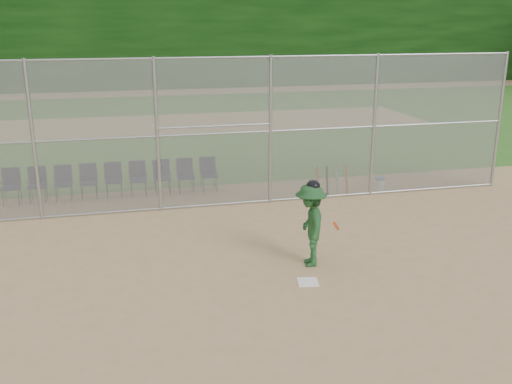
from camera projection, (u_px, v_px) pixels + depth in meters
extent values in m
plane|color=tan|center=(286.00, 283.00, 10.97)|extent=(100.00, 100.00, 0.00)
plane|color=#2F651E|center=(181.00, 124.00, 27.71)|extent=(100.00, 100.00, 0.00)
plane|color=tan|center=(181.00, 124.00, 27.71)|extent=(24.00, 24.00, 0.00)
cube|color=gray|center=(234.00, 133.00, 15.04)|extent=(16.00, 0.02, 4.00)
cylinder|color=#9EA3A8|center=(499.00, 121.00, 16.84)|extent=(0.09, 0.09, 4.00)
cylinder|color=#9EA3A8|center=(233.00, 57.00, 14.48)|extent=(16.00, 0.05, 0.05)
cube|color=black|center=(153.00, 11.00, 41.94)|extent=(80.00, 5.00, 11.00)
cube|color=white|center=(308.00, 282.00, 11.00)|extent=(0.46, 0.46, 0.02)
imported|color=#1F4D23|center=(310.00, 225.00, 11.57)|extent=(0.84, 1.22, 1.73)
ellipsoid|color=black|center=(312.00, 186.00, 11.33)|extent=(0.27, 0.30, 0.23)
cylinder|color=#DD4414|center=(336.00, 226.00, 11.27)|extent=(0.42, 0.73, 0.44)
cylinder|color=white|center=(380.00, 185.00, 16.91)|extent=(0.28, 0.28, 0.33)
cylinder|color=#2963B2|center=(380.00, 179.00, 16.85)|extent=(0.30, 0.30, 0.04)
cylinder|color=#D84C14|center=(317.00, 181.00, 16.34)|extent=(0.06, 0.20, 0.85)
cylinder|color=black|center=(327.00, 181.00, 16.41)|extent=(0.06, 0.23, 0.84)
cylinder|color=#B2B2B7|center=(337.00, 180.00, 16.48)|extent=(0.06, 0.26, 0.84)
cylinder|color=#D84C14|center=(347.00, 179.00, 16.54)|extent=(0.06, 0.29, 0.83)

